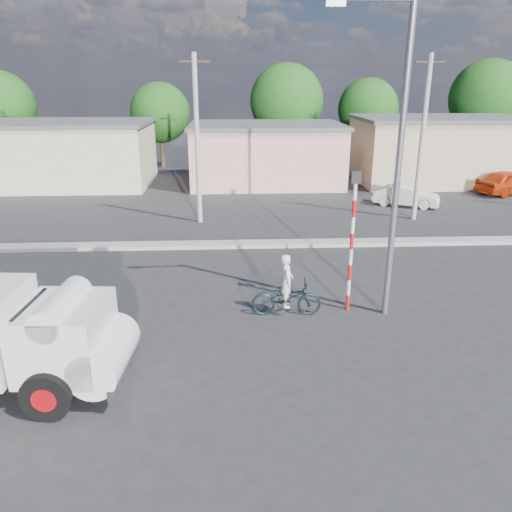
{
  "coord_description": "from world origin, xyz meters",
  "views": [
    {
      "loc": [
        -0.34,
        -12.54,
        6.8
      ],
      "look_at": [
        0.4,
        3.0,
        1.3
      ],
      "focal_mm": 35.0,
      "sensor_mm": 36.0,
      "label": 1
    }
  ],
  "objects_px": {
    "bicycle": "(286,298)",
    "car_red": "(508,182)",
    "streetlight": "(394,151)",
    "traffic_pole": "(353,230)",
    "cyclist": "(287,290)",
    "car_cream": "(406,196)"
  },
  "relations": [
    {
      "from": "bicycle",
      "to": "car_red",
      "type": "distance_m",
      "value": 22.8
    },
    {
      "from": "cyclist",
      "to": "streetlight",
      "type": "bearing_deg",
      "value": -88.89
    },
    {
      "from": "car_cream",
      "to": "car_red",
      "type": "bearing_deg",
      "value": -43.97
    },
    {
      "from": "cyclist",
      "to": "traffic_pole",
      "type": "xyz_separation_m",
      "value": [
        1.96,
        0.26,
        1.77
      ]
    },
    {
      "from": "streetlight",
      "to": "traffic_pole",
      "type": "bearing_deg",
      "value": 162.27
    },
    {
      "from": "car_red",
      "to": "streetlight",
      "type": "distance_m",
      "value": 21.35
    },
    {
      "from": "cyclist",
      "to": "traffic_pole",
      "type": "relative_size",
      "value": 0.38
    },
    {
      "from": "bicycle",
      "to": "cyclist",
      "type": "height_order",
      "value": "cyclist"
    },
    {
      "from": "cyclist",
      "to": "car_cream",
      "type": "height_order",
      "value": "cyclist"
    },
    {
      "from": "car_cream",
      "to": "traffic_pole",
      "type": "distance_m",
      "value": 14.88
    },
    {
      "from": "bicycle",
      "to": "car_red",
      "type": "height_order",
      "value": "car_red"
    },
    {
      "from": "bicycle",
      "to": "car_red",
      "type": "bearing_deg",
      "value": -41.73
    },
    {
      "from": "bicycle",
      "to": "streetlight",
      "type": "bearing_deg",
      "value": -88.89
    },
    {
      "from": "car_cream",
      "to": "streetlight",
      "type": "distance_m",
      "value": 15.28
    },
    {
      "from": "car_red",
      "to": "cyclist",
      "type": "bearing_deg",
      "value": 113.33
    },
    {
      "from": "bicycle",
      "to": "cyclist",
      "type": "xyz_separation_m",
      "value": [
        0.0,
        0.0,
        0.27
      ]
    },
    {
      "from": "traffic_pole",
      "to": "streetlight",
      "type": "distance_m",
      "value": 2.56
    },
    {
      "from": "car_cream",
      "to": "streetlight",
      "type": "height_order",
      "value": "streetlight"
    },
    {
      "from": "car_red",
      "to": "streetlight",
      "type": "xyz_separation_m",
      "value": [
        -12.85,
        -16.52,
        4.21
      ]
    },
    {
      "from": "streetlight",
      "to": "bicycle",
      "type": "bearing_deg",
      "value": 179.14
    },
    {
      "from": "bicycle",
      "to": "streetlight",
      "type": "xyz_separation_m",
      "value": [
        2.9,
        -0.04,
        4.41
      ]
    },
    {
      "from": "bicycle",
      "to": "traffic_pole",
      "type": "height_order",
      "value": "traffic_pole"
    }
  ]
}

